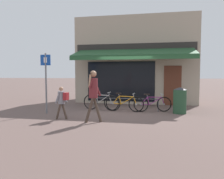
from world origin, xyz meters
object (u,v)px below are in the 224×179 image
Objects in this scene: bicycle_silver at (101,102)px; litter_bin at (180,100)px; pedestrian_child at (62,99)px; bicycle_orange at (124,103)px; pedestrian_adult at (93,90)px; parking_sign at (46,77)px; bicycle_purple at (152,104)px.

litter_bin is (3.47, -0.19, 0.17)m from bicycle_silver.
pedestrian_child reaches higher than bicycle_silver.
pedestrian_child is (-2.00, -2.11, 0.38)m from bicycle_orange.
bicycle_orange is 2.60m from pedestrian_adult.
pedestrian_adult is 0.71× the size of parking_sign.
pedestrian_child is 0.48× the size of parking_sign.
bicycle_orange is 1.57× the size of litter_bin.
pedestrian_adult is at bearing -75.20° from bicycle_silver.
pedestrian_adult is 2.75m from parking_sign.
pedestrian_child is 1.71m from parking_sign.
pedestrian_child reaches higher than bicycle_orange.
bicycle_silver is 2.67m from parking_sign.
pedestrian_adult is 1.61× the size of litter_bin.
bicycle_orange is 2.93m from pedestrian_child.
bicycle_orange is at bearing 179.24° from litter_bin.
litter_bin is at bearing 11.24° from parking_sign.
litter_bin is at bearing 4.65° from bicycle_orange.
bicycle_silver is 1.42× the size of pedestrian_child.
parking_sign is (-4.37, -1.29, 1.18)m from bicycle_purple.
bicycle_silver reaches higher than bicycle_orange.
bicycle_orange is at bearing 19.67° from parking_sign.
pedestrian_child is at bearing -40.75° from parking_sign.
litter_bin reaches higher than bicycle_orange.
parking_sign is at bearing -31.23° from pedestrian_adult.
pedestrian_adult reaches higher than litter_bin.
bicycle_silver is at bearing -106.24° from pedestrian_child.
pedestrian_adult reaches higher than bicycle_purple.
pedestrian_adult reaches higher than bicycle_silver.
bicycle_silver is 1.55× the size of litter_bin.
parking_sign is (-2.03, -1.29, 1.16)m from bicycle_silver.
pedestrian_adult is at bearing -27.52° from parking_sign.
bicycle_purple is 1.37× the size of pedestrian_child.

